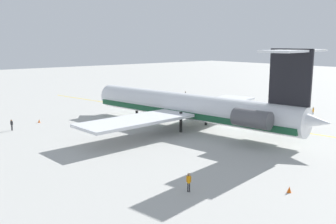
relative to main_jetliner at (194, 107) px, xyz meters
name	(u,v)px	position (x,y,z in m)	size (l,w,h in m)	color
ground	(237,124)	(-2.35, -7.45, -3.40)	(310.00, 310.00, 0.00)	#ADADA8
main_jetliner	(194,107)	(0.00, 0.00, 0.00)	(42.64, 37.86, 12.45)	silver
ground_crew_near_nose	(12,124)	(16.56, 22.32, -2.32)	(0.34, 0.31, 1.69)	black
ground_crew_near_tail	(189,180)	(-18.05, 17.61, -2.28)	(0.38, 0.29, 1.76)	black
ground_crew_portside	(186,94)	(24.11, -20.06, -2.29)	(0.38, 0.28, 1.74)	black
ground_crew_starboard	(313,111)	(-6.95, -22.90, -2.28)	(0.35, 0.32, 1.75)	black
safety_cone_nose	(289,189)	(-23.85, 10.76, -3.12)	(0.40, 0.40, 0.55)	#EA590F
safety_cone_wingtip	(39,121)	(19.49, 17.03, -3.12)	(0.40, 0.40, 0.55)	#EA590F
taxiway_centreline	(223,120)	(1.18, -8.16, -3.39)	(98.00, 0.36, 0.01)	gold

